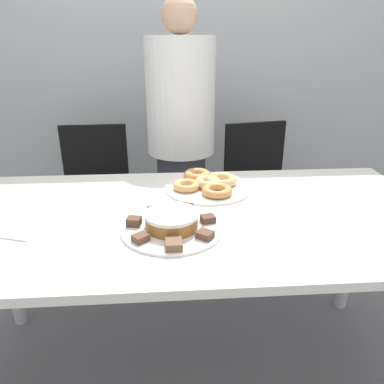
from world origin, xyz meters
name	(u,v)px	position (x,y,z in m)	size (l,w,h in m)	color
ground_plane	(190,372)	(0.00, 0.00, 0.00)	(12.00, 12.00, 0.00)	slate
wall_back	(175,46)	(0.00, 1.54, 1.30)	(8.00, 0.05, 2.60)	#B2B7BC
table	(190,234)	(0.00, 0.00, 0.69)	(1.81, 0.88, 0.77)	silver
person_standing	(181,143)	(0.01, 0.81, 0.81)	(0.37, 0.37, 1.55)	#383842
office_chair_left	(96,205)	(-0.51, 0.91, 0.41)	(0.45, 0.45, 0.87)	black
office_chair_right	(261,200)	(0.51, 0.90, 0.41)	(0.52, 0.52, 0.87)	black
plate_cake	(172,229)	(-0.07, -0.12, 0.78)	(0.33, 0.33, 0.01)	white
plate_donuts	(208,187)	(0.09, 0.23, 0.78)	(0.36, 0.36, 0.01)	white
frosted_cake	(172,220)	(-0.07, -0.12, 0.81)	(0.17, 0.17, 0.05)	#9E662D
lamington_0	(134,221)	(-0.19, -0.10, 0.79)	(0.05, 0.05, 0.03)	#513828
lamington_1	(141,238)	(-0.16, -0.20, 0.79)	(0.06, 0.06, 0.02)	brown
lamington_2	(174,244)	(-0.06, -0.25, 0.79)	(0.05, 0.06, 0.02)	brown
lamington_3	(205,235)	(0.03, -0.20, 0.79)	(0.06, 0.06, 0.02)	brown
lamington_4	(208,219)	(0.05, -0.09, 0.79)	(0.05, 0.05, 0.02)	#513828
lamington_5	(186,208)	(-0.02, -0.01, 0.79)	(0.06, 0.06, 0.03)	#513828
lamington_6	(155,210)	(-0.13, -0.01, 0.79)	(0.06, 0.06, 0.02)	brown
donut_0	(208,182)	(0.09, 0.23, 0.80)	(0.11, 0.11, 0.04)	#E5AD66
donut_1	(217,191)	(0.12, 0.14, 0.80)	(0.12, 0.12, 0.03)	#C68447
donut_2	(222,180)	(0.15, 0.26, 0.80)	(0.13, 0.13, 0.03)	#E5AD66
donut_3	(197,175)	(0.05, 0.32, 0.80)	(0.12, 0.12, 0.04)	#C68447
donut_4	(185,186)	(0.00, 0.21, 0.80)	(0.11, 0.11, 0.03)	tan
napkin	(18,230)	(-0.57, -0.09, 0.77)	(0.18, 0.16, 0.01)	white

